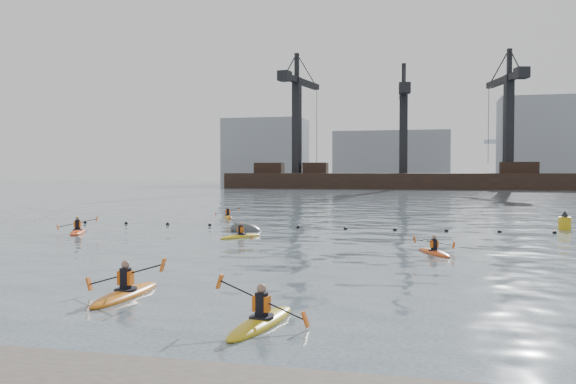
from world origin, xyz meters
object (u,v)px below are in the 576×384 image
at_px(kayaker_1, 262,320).
at_px(nav_buoy, 565,223).
at_px(kayaker_0, 126,292).
at_px(kayaker_2, 78,231).
at_px(kayaker_4, 434,252).
at_px(kayaker_3, 241,236).
at_px(kayaker_5, 228,216).
at_px(mooring_buoy, 246,231).

distance_m(kayaker_1, nav_buoy, 28.72).
bearing_deg(kayaker_1, kayaker_0, 162.73).
xyz_separation_m(kayaker_2, kayaker_4, (20.05, -4.16, -0.02)).
relative_size(kayaker_0, kayaker_2, 1.09).
distance_m(kayaker_3, kayaker_5, 14.05).
xyz_separation_m(kayaker_0, kayaker_1, (4.67, -2.18, -0.01)).
bearing_deg(nav_buoy, mooring_buoy, -164.03).
bearing_deg(kayaker_3, kayaker_0, -54.13).
relative_size(kayaker_1, kayaker_2, 1.04).
distance_m(kayaker_1, kayaker_4, 14.05).
height_order(kayaker_1, kayaker_3, kayaker_1).
distance_m(kayaker_1, mooring_buoy, 22.11).
bearing_deg(mooring_buoy, kayaker_0, -82.89).
relative_size(kayaker_0, kayaker_5, 1.25).
bearing_deg(kayaker_3, mooring_buoy, 132.37).
bearing_deg(mooring_buoy, kayaker_5, 115.06).
bearing_deg(kayaker_0, mooring_buoy, 97.13).
relative_size(kayaker_0, mooring_buoy, 1.89).
xyz_separation_m(kayaker_2, nav_buoy, (27.74, 8.63, 0.30)).
relative_size(kayaker_2, mooring_buoy, 1.73).
bearing_deg(kayaker_2, kayaker_1, -71.97).
bearing_deg(kayaker_1, mooring_buoy, 116.22).
distance_m(kayaker_2, mooring_buoy, 9.73).
distance_m(kayaker_1, kayaker_3, 18.81).
bearing_deg(kayaker_5, nav_buoy, -35.58).
bearing_deg(kayaker_5, kayaker_1, -94.04).
bearing_deg(kayaker_0, kayaker_5, 103.63).
bearing_deg(mooring_buoy, kayaker_3, -77.52).
xyz_separation_m(kayaker_1, nav_buoy, (11.58, 26.28, 0.30)).
height_order(kayaker_1, mooring_buoy, kayaker_1).
relative_size(kayaker_2, kayaker_5, 1.14).
distance_m(kayaker_2, kayaker_5, 13.86).
distance_m(kayaker_2, kayaker_4, 20.48).
bearing_deg(kayaker_4, kayaker_0, 27.32).
distance_m(kayaker_4, nav_buoy, 14.92).
bearing_deg(kayaker_1, nav_buoy, 73.95).
bearing_deg(kayaker_4, mooring_buoy, -59.98).
bearing_deg(nav_buoy, kayaker_5, 169.11).
height_order(kayaker_1, kayaker_2, kayaker_1).
relative_size(kayaker_4, nav_buoy, 2.14).
height_order(kayaker_3, kayaker_4, kayaker_3).
xyz_separation_m(kayaker_0, kayaker_5, (-6.91, 28.56, -0.02)).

